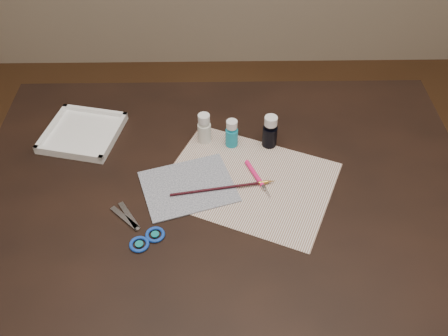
{
  "coord_description": "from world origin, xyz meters",
  "views": [
    {
      "loc": [
        -0.01,
        -0.9,
        1.69
      ],
      "look_at": [
        0.0,
        0.0,
        0.8
      ],
      "focal_mm": 40.0,
      "sensor_mm": 36.0,
      "label": 1
    }
  ],
  "objects_px": {
    "paper": "(248,182)",
    "paint_bottle_navy": "(270,131)",
    "paint_bottle_white": "(204,128)",
    "palette_tray": "(83,132)",
    "paint_bottle_cyan": "(232,133)",
    "canvas": "(188,186)",
    "scissors": "(132,226)"
  },
  "relations": [
    {
      "from": "scissors",
      "to": "palette_tray",
      "type": "xyz_separation_m",
      "value": [
        -0.18,
        0.34,
        0.01
      ]
    },
    {
      "from": "canvas",
      "to": "paint_bottle_navy",
      "type": "height_order",
      "value": "paint_bottle_navy"
    },
    {
      "from": "paint_bottle_navy",
      "to": "palette_tray",
      "type": "height_order",
      "value": "paint_bottle_navy"
    },
    {
      "from": "paint_bottle_white",
      "to": "palette_tray",
      "type": "height_order",
      "value": "paint_bottle_white"
    },
    {
      "from": "paint_bottle_white",
      "to": "palette_tray",
      "type": "bearing_deg",
      "value": 175.63
    },
    {
      "from": "paint_bottle_white",
      "to": "palette_tray",
      "type": "relative_size",
      "value": 0.46
    },
    {
      "from": "paint_bottle_cyan",
      "to": "paint_bottle_white",
      "type": "bearing_deg",
      "value": 165.9
    },
    {
      "from": "paint_bottle_cyan",
      "to": "palette_tray",
      "type": "relative_size",
      "value": 0.42
    },
    {
      "from": "paper",
      "to": "paint_bottle_cyan",
      "type": "distance_m",
      "value": 0.16
    },
    {
      "from": "scissors",
      "to": "palette_tray",
      "type": "relative_size",
      "value": 0.91
    },
    {
      "from": "canvas",
      "to": "palette_tray",
      "type": "height_order",
      "value": "palette_tray"
    },
    {
      "from": "canvas",
      "to": "scissors",
      "type": "relative_size",
      "value": 1.26
    },
    {
      "from": "paint_bottle_white",
      "to": "paint_bottle_cyan",
      "type": "distance_m",
      "value": 0.08
    },
    {
      "from": "paper",
      "to": "scissors",
      "type": "relative_size",
      "value": 2.32
    },
    {
      "from": "paper",
      "to": "paint_bottle_white",
      "type": "bearing_deg",
      "value": 125.11
    },
    {
      "from": "paint_bottle_cyan",
      "to": "palette_tray",
      "type": "height_order",
      "value": "paint_bottle_cyan"
    },
    {
      "from": "paint_bottle_cyan",
      "to": "paint_bottle_navy",
      "type": "relative_size",
      "value": 0.86
    },
    {
      "from": "canvas",
      "to": "paper",
      "type": "bearing_deg",
      "value": 6.09
    },
    {
      "from": "scissors",
      "to": "paper",
      "type": "bearing_deg",
      "value": -108.8
    },
    {
      "from": "paint_bottle_white",
      "to": "palette_tray",
      "type": "xyz_separation_m",
      "value": [
        -0.35,
        0.03,
        -0.03
      ]
    },
    {
      "from": "paper",
      "to": "paint_bottle_navy",
      "type": "distance_m",
      "value": 0.17
    },
    {
      "from": "canvas",
      "to": "paint_bottle_white",
      "type": "bearing_deg",
      "value": 77.63
    },
    {
      "from": "paint_bottle_cyan",
      "to": "palette_tray",
      "type": "bearing_deg",
      "value": 173.85
    },
    {
      "from": "paper",
      "to": "scissors",
      "type": "bearing_deg",
      "value": -152.93
    },
    {
      "from": "canvas",
      "to": "paint_bottle_white",
      "type": "distance_m",
      "value": 0.19
    },
    {
      "from": "paper",
      "to": "paint_bottle_white",
      "type": "relative_size",
      "value": 4.6
    },
    {
      "from": "canvas",
      "to": "palette_tray",
      "type": "distance_m",
      "value": 0.37
    },
    {
      "from": "paper",
      "to": "paint_bottle_navy",
      "type": "height_order",
      "value": "paint_bottle_navy"
    },
    {
      "from": "palette_tray",
      "to": "paint_bottle_white",
      "type": "bearing_deg",
      "value": -4.37
    },
    {
      "from": "canvas",
      "to": "paint_bottle_white",
      "type": "relative_size",
      "value": 2.49
    },
    {
      "from": "paint_bottle_white",
      "to": "palette_tray",
      "type": "distance_m",
      "value": 0.35
    },
    {
      "from": "palette_tray",
      "to": "canvas",
      "type": "bearing_deg",
      "value": -34.05
    }
  ]
}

